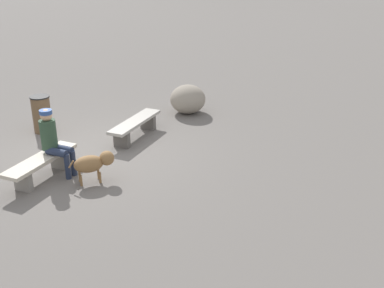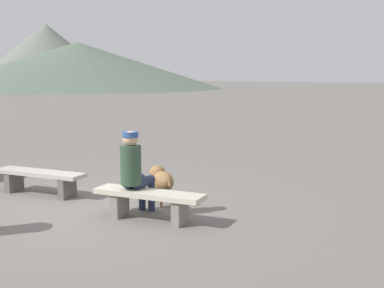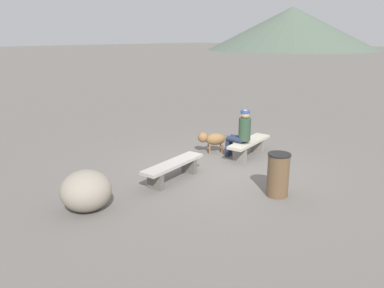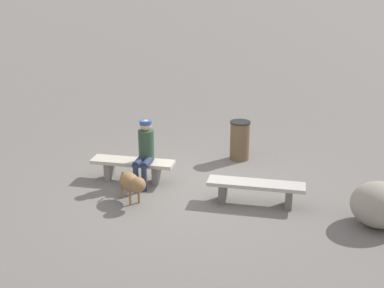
# 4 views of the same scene
# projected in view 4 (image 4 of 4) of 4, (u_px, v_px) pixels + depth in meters

# --- Properties ---
(ground) EXTENTS (210.00, 210.00, 0.06)m
(ground) POSITION_uv_depth(u_px,v_px,m) (194.00, 189.00, 10.17)
(ground) COLOR slate
(bench_left) EXTENTS (1.84, 0.71, 0.43)m
(bench_left) POSITION_uv_depth(u_px,v_px,m) (256.00, 188.00, 9.38)
(bench_left) COLOR #605B56
(bench_left) RESTS_ON ground
(bench_right) EXTENTS (1.76, 0.71, 0.44)m
(bench_right) POSITION_uv_depth(u_px,v_px,m) (133.00, 166.00, 10.41)
(bench_right) COLOR gray
(bench_right) RESTS_ON ground
(seated_person) EXTENTS (0.39, 0.67, 1.33)m
(seated_person) POSITION_uv_depth(u_px,v_px,m) (145.00, 148.00, 10.11)
(seated_person) COLOR #2D4733
(seated_person) RESTS_ON ground
(dog) EXTENTS (0.75, 0.64, 0.60)m
(dog) POSITION_uv_depth(u_px,v_px,m) (132.00, 183.00, 9.40)
(dog) COLOR olive
(dog) RESTS_ON ground
(trash_bin) EXTENTS (0.47, 0.47, 0.90)m
(trash_bin) POSITION_uv_depth(u_px,v_px,m) (240.00, 140.00, 11.52)
(trash_bin) COLOR brown
(trash_bin) RESTS_ON ground
(boulder) EXTENTS (0.99, 0.99, 0.77)m
(boulder) POSITION_uv_depth(u_px,v_px,m) (379.00, 205.00, 8.57)
(boulder) COLOR gray
(boulder) RESTS_ON ground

